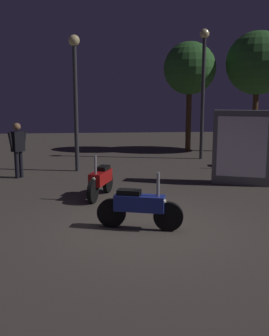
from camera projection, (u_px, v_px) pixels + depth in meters
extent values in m
plane|color=#4C443D|center=(147.00, 229.00, 7.66)|extent=(40.00, 40.00, 0.00)
cylinder|color=black|center=(111.00, 213.00, 7.72)|extent=(0.56, 0.26, 0.56)
cylinder|color=black|center=(168.00, 216.00, 7.50)|extent=(0.56, 0.26, 0.56)
cube|color=navy|center=(139.00, 203.00, 7.57)|extent=(1.00, 0.56, 0.30)
cube|color=black|center=(129.00, 192.00, 7.57)|extent=(0.49, 0.36, 0.10)
cylinder|color=gray|center=(158.00, 184.00, 7.43)|extent=(0.07, 0.07, 0.45)
sphere|color=#F2EABF|center=(163.00, 202.00, 7.47)|extent=(0.12, 0.12, 0.12)
cylinder|color=black|center=(236.00, 157.00, 14.68)|extent=(0.17, 0.57, 0.56)
cylinder|color=black|center=(243.00, 162.00, 13.60)|extent=(0.17, 0.57, 0.56)
cube|color=#C68CB7|center=(240.00, 153.00, 14.10)|extent=(0.42, 0.98, 0.30)
cube|color=black|center=(239.00, 147.00, 14.26)|extent=(0.29, 0.47, 0.10)
cylinder|color=gray|center=(242.00, 144.00, 13.69)|extent=(0.07, 0.07, 0.45)
sphere|color=#F2EABF|center=(243.00, 153.00, 13.65)|extent=(0.12, 0.12, 0.12)
cylinder|color=black|center=(108.00, 182.00, 10.49)|extent=(0.29, 0.56, 0.56)
cylinder|color=black|center=(93.00, 191.00, 9.45)|extent=(0.29, 0.56, 0.56)
cube|color=#B71414|center=(101.00, 177.00, 9.93)|extent=(0.61, 1.00, 0.30)
cube|color=black|center=(103.00, 168.00, 10.08)|extent=(0.38, 0.50, 0.10)
cylinder|color=gray|center=(95.00, 165.00, 9.53)|extent=(0.08, 0.08, 0.45)
sphere|color=#F2EABF|center=(94.00, 179.00, 9.49)|extent=(0.12, 0.12, 0.12)
cylinder|color=black|center=(21.00, 164.00, 12.38)|extent=(0.12, 0.12, 0.82)
cylinder|color=black|center=(17.00, 165.00, 12.26)|extent=(0.12, 0.12, 0.82)
cube|color=black|center=(18.00, 141.00, 12.19)|extent=(0.42, 0.43, 0.61)
sphere|color=#9E7251|center=(17.00, 127.00, 12.11)|extent=(0.23, 0.23, 0.23)
cylinder|color=black|center=(24.00, 140.00, 12.37)|extent=(0.19, 0.20, 0.56)
cylinder|color=black|center=(11.00, 141.00, 12.00)|extent=(0.19, 0.20, 0.56)
cylinder|color=#38383D|center=(76.00, 110.00, 13.15)|extent=(0.14, 0.14, 4.09)
sphere|color=#F9E59E|center=(74.00, 40.00, 12.76)|extent=(0.36, 0.36, 0.36)
cylinder|color=#38383D|center=(203.00, 100.00, 15.69)|extent=(0.14, 0.14, 4.68)
sphere|color=#F9E59E|center=(205.00, 34.00, 15.25)|extent=(0.36, 0.36, 0.36)
cylinder|color=#4C331E|center=(255.00, 119.00, 17.87)|extent=(0.24, 0.24, 2.94)
sphere|color=#336B2D|center=(258.00, 63.00, 17.44)|extent=(2.73, 2.73, 2.73)
cylinder|color=#4C331E|center=(188.00, 119.00, 18.01)|extent=(0.24, 0.24, 2.88)
sphere|color=#336B2D|center=(190.00, 68.00, 17.61)|extent=(2.30, 2.30, 2.30)
cube|color=#595960|center=(242.00, 148.00, 11.38)|extent=(1.67, 1.05, 2.10)
cube|color=white|center=(242.00, 147.00, 11.11)|extent=(1.26, 0.53, 1.68)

